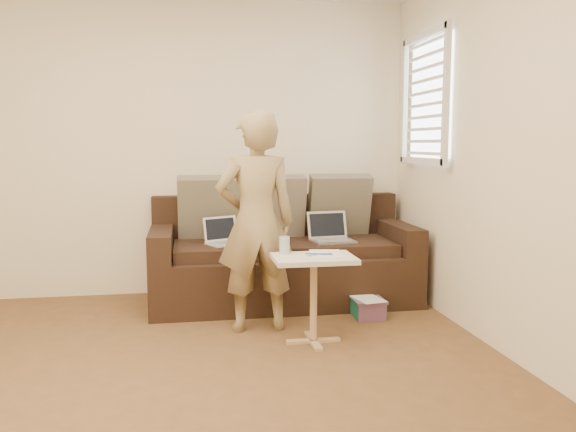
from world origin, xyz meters
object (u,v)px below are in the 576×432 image
at_px(laptop_silver, 333,242).
at_px(person, 256,222).
at_px(drinking_glass, 284,245).
at_px(side_table, 314,300).
at_px(striped_box, 368,308).
at_px(laptop_white, 227,244).
at_px(sofa, 283,252).

bearing_deg(laptop_silver, person, -147.06).
bearing_deg(drinking_glass, side_table, -31.81).
bearing_deg(side_table, striped_box, 41.97).
bearing_deg(striped_box, drinking_glass, -152.48).
bearing_deg(side_table, laptop_white, 116.80).
relative_size(side_table, striped_box, 2.47).
xyz_separation_m(person, striped_box, (0.88, 0.13, -0.71)).
xyz_separation_m(laptop_white, striped_box, (1.05, -0.52, -0.44)).
bearing_deg(drinking_glass, person, 123.86).
bearing_deg(drinking_glass, sofa, 81.15).
bearing_deg(drinking_glass, striped_box, 27.52).
bearing_deg(sofa, striped_box, -46.08).
xyz_separation_m(sofa, side_table, (0.03, -1.08, -0.13)).
distance_m(sofa, laptop_white, 0.49).
xyz_separation_m(laptop_silver, striped_box, (0.17, -0.47, -0.44)).
relative_size(laptop_silver, person, 0.22).
relative_size(laptop_silver, side_table, 0.59).
relative_size(laptop_white, striped_box, 1.26).
height_order(side_table, striped_box, side_table).
distance_m(laptop_silver, drinking_glass, 1.02).
height_order(side_table, drinking_glass, drinking_glass).
distance_m(side_table, striped_box, 0.76).
bearing_deg(person, laptop_silver, -142.96).
height_order(sofa, laptop_white, sofa).
height_order(person, striped_box, person).
relative_size(laptop_silver, laptop_white, 1.16).
bearing_deg(laptop_silver, side_table, -118.50).
bearing_deg(striped_box, sofa, 133.92).
bearing_deg(laptop_white, striped_box, -52.44).
bearing_deg(side_table, person, 134.03).
bearing_deg(drinking_glass, laptop_silver, 56.88).
distance_m(laptop_white, striped_box, 1.25).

